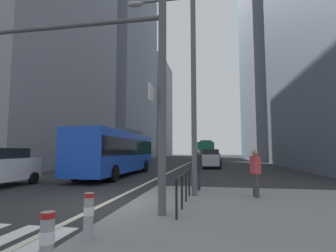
{
  "coord_description": "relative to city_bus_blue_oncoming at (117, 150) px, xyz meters",
  "views": [
    {
      "loc": [
        3.74,
        -8.21,
        1.83
      ],
      "look_at": [
        -1.36,
        20.31,
        4.57
      ],
      "focal_mm": 27.6,
      "sensor_mm": 36.0,
      "label": 1
    }
  ],
  "objects": [
    {
      "name": "ground_plane",
      "position": [
        3.24,
        10.27,
        -1.84
      ],
      "size": [
        160.0,
        160.0,
        0.0
      ],
      "primitive_type": "plane",
      "color": "#28282B"
    },
    {
      "name": "median_island",
      "position": [
        8.74,
        -10.73,
        -1.76
      ],
      "size": [
        9.0,
        10.0,
        0.15
      ],
      "primitive_type": "cube",
      "color": "gray",
      "rests_on": "ground"
    },
    {
      "name": "lane_centre_line",
      "position": [
        3.24,
        20.27,
        -1.83
      ],
      "size": [
        0.2,
        80.0,
        0.01
      ],
      "primitive_type": "cube",
      "color": "beige",
      "rests_on": "ground"
    },
    {
      "name": "office_tower_left_mid",
      "position": [
        -12.76,
        35.28,
        18.75
      ],
      "size": [
        10.17,
        23.6,
        41.18
      ],
      "primitive_type": "cube",
      "color": "slate",
      "rests_on": "ground"
    },
    {
      "name": "office_tower_left_far",
      "position": [
        -12.76,
        62.77,
        13.34
      ],
      "size": [
        10.18,
        20.6,
        30.34
      ],
      "primitive_type": "cube",
      "color": "slate",
      "rests_on": "ground"
    },
    {
      "name": "office_tower_right_mid",
      "position": [
        20.24,
        32.83,
        23.42
      ],
      "size": [
        13.34,
        16.74,
        50.5
      ],
      "primitive_type": "cube",
      "color": "slate",
      "rests_on": "ground"
    },
    {
      "name": "office_tower_right_far",
      "position": [
        20.24,
        53.38,
        26.78
      ],
      "size": [
        10.46,
        17.57,
        57.24
      ],
      "primitive_type": "cube",
      "color": "slate",
      "rests_on": "ground"
    },
    {
      "name": "city_bus_blue_oncoming",
      "position": [
        0.0,
        0.0,
        0.0
      ],
      "size": [
        2.77,
        11.11,
        3.4
      ],
      "color": "blue",
      "rests_on": "ground"
    },
    {
      "name": "city_bus_red_receding",
      "position": [
        5.7,
        26.12,
        -0.0
      ],
      "size": [
        2.75,
        10.84,
        3.4
      ],
      "color": "#198456",
      "rests_on": "ground"
    },
    {
      "name": "car_oncoming_mid",
      "position": [
        -1.52,
        9.81,
        -0.85
      ],
      "size": [
        2.08,
        4.24,
        1.94
      ],
      "color": "gold",
      "rests_on": "ground"
    },
    {
      "name": "car_receding_near",
      "position": [
        6.52,
        9.35,
        -0.85
      ],
      "size": [
        2.13,
        4.14,
        1.94
      ],
      "color": "silver",
      "rests_on": "ground"
    },
    {
      "name": "car_receding_far",
      "position": [
        6.83,
        16.11,
        -0.85
      ],
      "size": [
        2.15,
        4.31,
        1.94
      ],
      "color": "black",
      "rests_on": "ground"
    },
    {
      "name": "traffic_signal_gantry",
      "position": [
        3.61,
        -11.16,
        2.27
      ],
      "size": [
        6.01,
        0.65,
        6.0
      ],
      "color": "#515156",
      "rests_on": "median_island"
    },
    {
      "name": "street_lamp_post",
      "position": [
        6.23,
        -8.1,
        3.45
      ],
      "size": [
        5.5,
        0.32,
        8.0
      ],
      "color": "#56565B",
      "rests_on": "median_island"
    },
    {
      "name": "bollard_front",
      "position": [
        4.78,
        -14.73,
        -1.21
      ],
      "size": [
        0.2,
        0.2,
        0.86
      ],
      "color": "#99999E",
      "rests_on": "median_island"
    },
    {
      "name": "bollard_left",
      "position": [
        4.63,
        -13.28,
        -1.2
      ],
      "size": [
        0.2,
        0.2,
        0.87
      ],
      "color": "#99999E",
      "rests_on": "median_island"
    },
    {
      "name": "pedestrian_railing",
      "position": [
        6.04,
        -9.88,
        -0.99
      ],
      "size": [
        0.06,
        3.34,
        0.98
      ],
      "color": "black",
      "rests_on": "median_island"
    },
    {
      "name": "pedestrian_waiting",
      "position": [
        6.27,
        -6.79,
        -0.73
      ],
      "size": [
        0.37,
        0.44,
        1.72
      ],
      "color": "#2D334C",
      "rests_on": "median_island"
    },
    {
      "name": "pedestrian_walking",
      "position": [
        8.45,
        -8.02,
        -0.74
      ],
      "size": [
        0.35,
        0.44,
        1.7
      ],
      "color": "#423D38",
      "rests_on": "median_island"
    }
  ]
}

